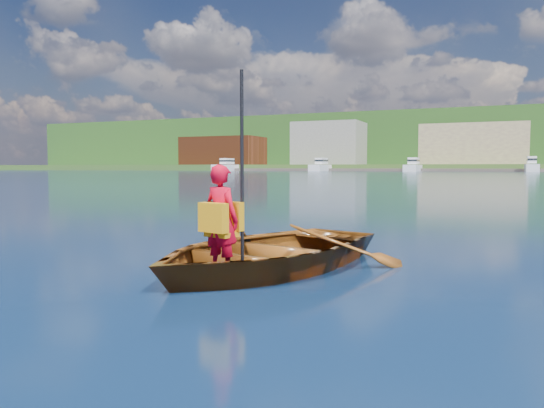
# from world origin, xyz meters

# --- Properties ---
(ground) EXTENTS (600.00, 600.00, 0.00)m
(ground) POSITION_xyz_m (0.00, 0.00, 0.00)
(ground) COLOR #122A3B
(ground) RESTS_ON ground
(rowboat) EXTENTS (3.33, 4.03, 0.72)m
(rowboat) POSITION_xyz_m (-1.04, -0.39, 0.21)
(rowboat) COLOR brown
(rowboat) RESTS_ON ground
(child_paddler) EXTENTS (0.47, 0.41, 2.09)m
(child_paddler) POSITION_xyz_m (-1.13, -1.30, 0.68)
(child_paddler) COLOR red
(child_paddler) RESTS_ON ground
(shoreline) EXTENTS (400.00, 140.00, 22.00)m
(shoreline) POSITION_xyz_m (0.00, 236.61, 10.32)
(shoreline) COLOR #315222
(shoreline) RESTS_ON ground
(dock) EXTENTS (160.01, 4.25, 0.80)m
(dock) POSITION_xyz_m (-0.27, 148.00, 0.40)
(dock) COLOR brown
(dock) RESTS_ON ground
(waterfront_buildings) EXTENTS (202.00, 16.00, 14.00)m
(waterfront_buildings) POSITION_xyz_m (-7.74, 165.00, 7.74)
(waterfront_buildings) COLOR maroon
(waterfront_buildings) RESTS_ON ground
(marina_yachts) EXTENTS (145.18, 13.02, 4.37)m
(marina_yachts) POSITION_xyz_m (-9.13, 143.32, 1.40)
(marina_yachts) COLOR white
(marina_yachts) RESTS_ON ground
(hillside_trees) EXTENTS (294.37, 82.54, 26.27)m
(hillside_trees) POSITION_xyz_m (-50.26, 239.90, 18.70)
(hillside_trees) COLOR #382314
(hillside_trees) RESTS_ON ground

